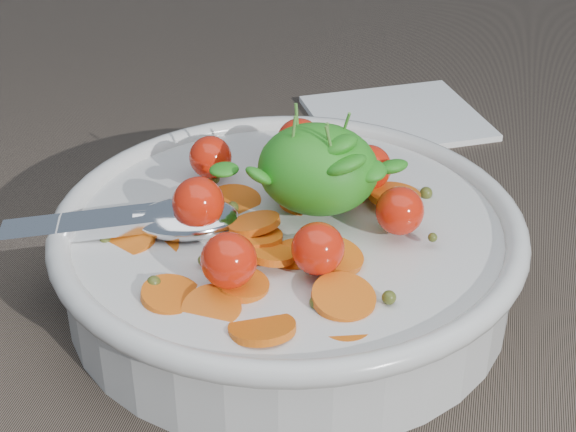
# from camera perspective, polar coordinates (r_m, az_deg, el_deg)

# --- Properties ---
(ground) EXTENTS (6.00, 6.00, 0.00)m
(ground) POSITION_cam_1_polar(r_m,az_deg,el_deg) (0.55, 1.85, -5.28)
(ground) COLOR brown
(ground) RESTS_ON ground
(bowl) EXTENTS (0.30, 0.28, 0.12)m
(bowl) POSITION_cam_1_polar(r_m,az_deg,el_deg) (0.53, -0.01, -2.10)
(bowl) COLOR silver
(bowl) RESTS_ON ground
(napkin) EXTENTS (0.18, 0.17, 0.01)m
(napkin) POSITION_cam_1_polar(r_m,az_deg,el_deg) (0.77, 7.02, 6.32)
(napkin) COLOR white
(napkin) RESTS_ON ground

